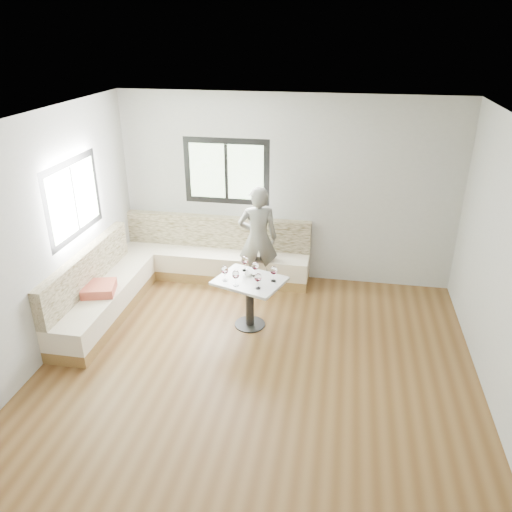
{
  "coord_description": "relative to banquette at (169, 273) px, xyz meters",
  "views": [
    {
      "loc": [
        0.83,
        -4.57,
        3.62
      ],
      "look_at": [
        -0.19,
        1.07,
        0.97
      ],
      "focal_mm": 35.0,
      "sensor_mm": 36.0,
      "label": 1
    }
  ],
  "objects": [
    {
      "name": "table",
      "position": [
        1.33,
        -0.66,
        0.18
      ],
      "size": [
        0.99,
        0.88,
        0.68
      ],
      "rotation": [
        0.0,
        0.0,
        -0.34
      ],
      "color": "black",
      "rests_on": "ground"
    },
    {
      "name": "wine_glass_f",
      "position": [
        1.22,
        -0.41,
        0.49
      ],
      "size": [
        0.09,
        0.09,
        0.2
      ],
      "color": "white",
      "rests_on": "table"
    },
    {
      "name": "olive_ramekin",
      "position": [
        1.3,
        -0.54,
        0.37
      ],
      "size": [
        0.1,
        0.1,
        0.04
      ],
      "color": "white",
      "rests_on": "table"
    },
    {
      "name": "wine_glass_e",
      "position": [
        1.64,
        -0.64,
        0.49
      ],
      "size": [
        0.09,
        0.09,
        0.2
      ],
      "color": "white",
      "rests_on": "table"
    },
    {
      "name": "room",
      "position": [
        1.51,
        -1.55,
        1.08
      ],
      "size": [
        5.01,
        5.01,
        2.81
      ],
      "color": "brown",
      "rests_on": "ground"
    },
    {
      "name": "banquette",
      "position": [
        0.0,
        0.0,
        0.0
      ],
      "size": [
        2.9,
        2.8,
        0.95
      ],
      "color": "olive",
      "rests_on": "ground"
    },
    {
      "name": "wine_glass_b",
      "position": [
        1.19,
        -0.84,
        0.49
      ],
      "size": [
        0.09,
        0.09,
        0.2
      ],
      "color": "white",
      "rests_on": "table"
    },
    {
      "name": "wine_glass_c",
      "position": [
        1.48,
        -0.87,
        0.49
      ],
      "size": [
        0.09,
        0.09,
        0.2
      ],
      "color": "white",
      "rests_on": "table"
    },
    {
      "name": "wine_glass_a",
      "position": [
        1.03,
        -0.74,
        0.49
      ],
      "size": [
        0.09,
        0.09,
        0.2
      ],
      "color": "white",
      "rests_on": "table"
    },
    {
      "name": "wine_glass_d",
      "position": [
        1.38,
        -0.56,
        0.49
      ],
      "size": [
        0.09,
        0.09,
        0.2
      ],
      "color": "white",
      "rests_on": "table"
    },
    {
      "name": "person",
      "position": [
        1.25,
        0.42,
        0.46
      ],
      "size": [
        0.65,
        0.49,
        1.59
      ],
      "primitive_type": "imported",
      "rotation": [
        0.0,
        0.0,
        3.35
      ],
      "color": "slate",
      "rests_on": "ground"
    }
  ]
}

